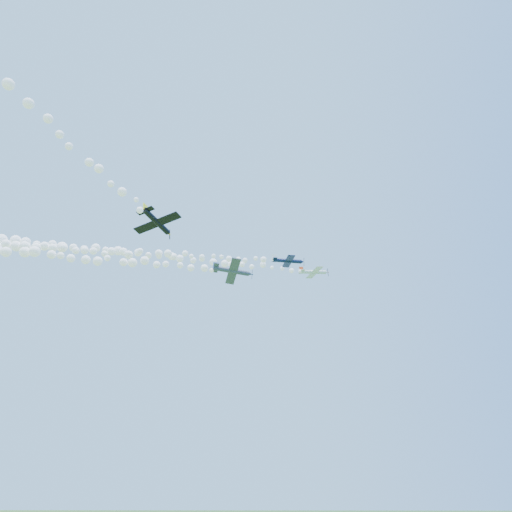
{
  "coord_description": "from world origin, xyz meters",
  "views": [
    {
      "loc": [
        4.01,
        -81.66,
        3.99
      ],
      "look_at": [
        0.68,
        -6.39,
        47.01
      ],
      "focal_mm": 30.0,
      "sensor_mm": 36.0,
      "label": 1
    }
  ],
  "objects_px": {
    "plane_grey": "(233,271)",
    "plane_black": "(157,222)",
    "plane_white": "(314,272)",
    "plane_navy": "(288,261)"
  },
  "relations": [
    {
      "from": "plane_white",
      "to": "plane_navy",
      "type": "distance_m",
      "value": 13.84
    },
    {
      "from": "plane_white",
      "to": "plane_navy",
      "type": "bearing_deg",
      "value": -135.57
    },
    {
      "from": "plane_white",
      "to": "plane_grey",
      "type": "bearing_deg",
      "value": -142.85
    },
    {
      "from": "plane_navy",
      "to": "plane_white",
      "type": "bearing_deg",
      "value": 51.1
    },
    {
      "from": "plane_navy",
      "to": "plane_grey",
      "type": "xyz_separation_m",
      "value": [
        -10.9,
        -11.54,
        -8.31
      ]
    },
    {
      "from": "plane_white",
      "to": "plane_black",
      "type": "bearing_deg",
      "value": -140.32
    },
    {
      "from": "plane_black",
      "to": "plane_navy",
      "type": "bearing_deg",
      "value": -15.83
    },
    {
      "from": "plane_grey",
      "to": "plane_navy",
      "type": "bearing_deg",
      "value": 32.63
    },
    {
      "from": "plane_grey",
      "to": "plane_black",
      "type": "distance_m",
      "value": 19.61
    },
    {
      "from": "plane_navy",
      "to": "plane_black",
      "type": "height_order",
      "value": "plane_navy"
    }
  ]
}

